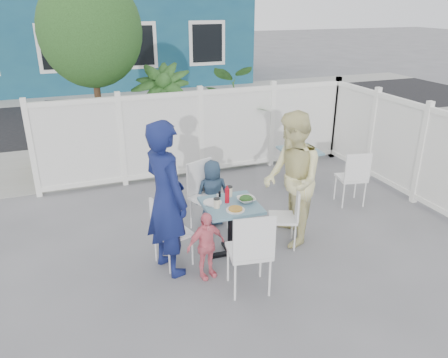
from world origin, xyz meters
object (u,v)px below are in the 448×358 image
object	(u,v)px
chair_right	(289,213)
toddler	(206,245)
chair_near	(251,248)
boy	(213,193)
spare_table	(299,158)
man	(166,199)
chair_left	(167,228)
chair_back	(205,190)
woman	(292,180)
main_table	(231,216)
utility_cabinet	(66,134)

from	to	relation	value
chair_right	toddler	distance (m)	1.30
chair_near	boy	xyz separation A→B (m)	(0.15, 1.73, -0.10)
spare_table	chair_near	world-z (taller)	chair_near
chair_right	chair_near	bearing A→B (deg)	154.37
man	chair_right	bearing A→B (deg)	-108.75
spare_table	boy	size ratio (longest dim) A/B	0.68
chair_left	chair_back	xyz separation A→B (m)	(0.75, 0.80, 0.06)
chair_back	toddler	xyz separation A→B (m)	(-0.39, -1.20, -0.16)
spare_table	man	world-z (taller)	man
boy	toddler	bearing A→B (deg)	71.06
woman	toddler	xyz separation A→B (m)	(-1.33, -0.41, -0.48)
chair_near	boy	world-z (taller)	chair_near
chair_left	chair_right	xyz separation A→B (m)	(1.62, -0.08, -0.03)
boy	chair_back	bearing A→B (deg)	24.00
main_table	chair_right	size ratio (longest dim) A/B	0.87
chair_left	man	world-z (taller)	man
utility_cabinet	man	distance (m)	4.61
main_table	woman	size ratio (longest dim) A/B	0.40
chair_near	man	world-z (taller)	man
chair_right	chair_back	xyz separation A→B (m)	(-0.87, 0.88, 0.09)
utility_cabinet	chair_back	xyz separation A→B (m)	(1.77, -3.60, -0.01)
chair_left	woman	size ratio (longest dim) A/B	0.49
chair_right	man	bearing A→B (deg)	112.70
spare_table	toddler	size ratio (longest dim) A/B	0.79
utility_cabinet	woman	xyz separation A→B (m)	(2.71, -4.39, 0.32)
chair_left	man	xyz separation A→B (m)	(-0.01, -0.08, 0.43)
utility_cabinet	chair_left	distance (m)	4.52
chair_back	toddler	distance (m)	1.27
chair_back	man	bearing A→B (deg)	26.62
utility_cabinet	chair_back	world-z (taller)	utility_cabinet
man	woman	xyz separation A→B (m)	(1.70, 0.10, -0.04)
main_table	spare_table	xyz separation A→B (m)	(1.98, 1.74, -0.05)
utility_cabinet	chair_near	xyz separation A→B (m)	(1.74, -5.28, -0.00)
boy	toddler	xyz separation A→B (m)	(-0.51, -1.25, -0.07)
chair_right	man	size ratio (longest dim) A/B	0.44
chair_right	chair_back	size ratio (longest dim) A/B	0.84
boy	main_table	bearing A→B (deg)	89.37
chair_right	boy	size ratio (longest dim) A/B	0.85
chair_right	chair_left	bearing A→B (deg)	110.00
spare_table	man	distance (m)	3.34
woman	utility_cabinet	bearing A→B (deg)	-134.96
spare_table	woman	world-z (taller)	woman
chair_left	chair_back	distance (m)	1.10
chair_near	boy	size ratio (longest dim) A/B	1.03
chair_left	chair_near	xyz separation A→B (m)	(0.73, -0.88, 0.07)
spare_table	woman	size ratio (longest dim) A/B	0.37
utility_cabinet	chair_right	distance (m)	5.21
chair_left	spare_table	bearing A→B (deg)	105.10
spare_table	chair_back	xyz separation A→B (m)	(-2.04, -0.90, 0.06)
main_table	woman	distance (m)	0.95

